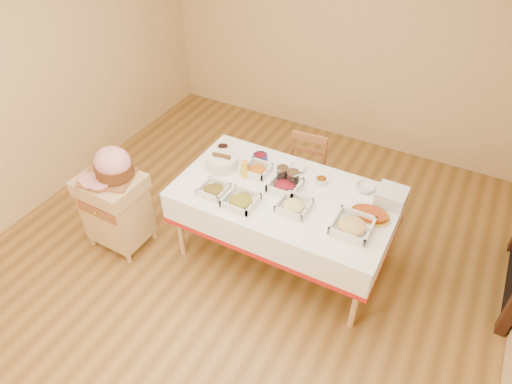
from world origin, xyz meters
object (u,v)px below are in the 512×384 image
butcher_cart (116,207)px  bread_basket (222,162)px  dining_chair (303,176)px  ham_on_board (112,166)px  dining_table (284,207)px  preserve_jar_right (293,179)px  plate_stack (391,197)px  preserve_jar_left (282,174)px  mustard_bottle (245,168)px  brass_platter (370,215)px

butcher_cart → bread_basket: (0.77, 0.62, 0.38)m
dining_chair → ham_on_board: 1.79m
dining_table → preserve_jar_right: 0.26m
dining_chair → plate_stack: plate_stack is taller
dining_chair → preserve_jar_right: (0.11, -0.53, 0.38)m
preserve_jar_left → mustard_bottle: size_ratio=0.67×
preserve_jar_left → bread_basket: bearing=-171.4°
ham_on_board → bread_basket: 0.93m
butcher_cart → dining_chair: (1.31, 1.22, 0.00)m
dining_table → preserve_jar_left: (-0.10, 0.14, 0.22)m
brass_platter → mustard_bottle: bearing=-178.8°
preserve_jar_right → plate_stack: bearing=11.5°
dining_chair → preserve_jar_right: preserve_jar_right is taller
bread_basket → dining_chair: bearing=47.7°
butcher_cart → dining_chair: bearing=42.9°
dining_table → butcher_cart: 1.53m
preserve_jar_right → bread_basket: 0.66m
dining_table → preserve_jar_left: bearing=123.9°
preserve_jar_left → bread_basket: 0.56m
preserve_jar_right → plate_stack: size_ratio=0.59×
brass_platter → dining_table: bearing=-175.5°
preserve_jar_right → mustard_bottle: 0.42m
dining_table → brass_platter: (0.71, 0.06, 0.18)m
butcher_cart → mustard_bottle: mustard_bottle is taller
dining_table → butcher_cart: (-1.42, -0.56, -0.16)m
dining_table → mustard_bottle: size_ratio=9.35×
dining_table → bread_basket: size_ratio=6.55×
dining_chair → mustard_bottle: 0.81m
plate_stack → preserve_jar_left: bearing=-170.7°
mustard_bottle → brass_platter: mustard_bottle is taller
preserve_jar_right → brass_platter: preserve_jar_right is taller
ham_on_board → bread_basket: size_ratio=1.64×
butcher_cart → brass_platter: bearing=16.2°
butcher_cart → dining_chair: 1.79m
ham_on_board → preserve_jar_right: ham_on_board is taller
ham_on_board → butcher_cart: bearing=-142.0°
ham_on_board → preserve_jar_right: size_ratio=3.35×
butcher_cart → preserve_jar_left: bearing=28.0°
ham_on_board → dining_table: bearing=20.9°
preserve_jar_right → plate_stack: (0.79, 0.16, 0.00)m
dining_table → ham_on_board: bearing=-159.1°
preserve_jar_right → bread_basket: bearing=-174.0°
preserve_jar_left → mustard_bottle: mustard_bottle is taller
ham_on_board → brass_platter: 2.16m
butcher_cart → ham_on_board: size_ratio=1.68×
butcher_cart → preserve_jar_left: 1.54m
butcher_cart → preserve_jar_right: preserve_jar_right is taller
ham_on_board → brass_platter: ham_on_board is taller
ham_on_board → bread_basket: bearing=39.0°
dining_chair → preserve_jar_left: size_ratio=6.46×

